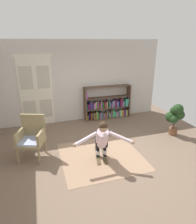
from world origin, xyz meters
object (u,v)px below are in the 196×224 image
wicker_chair (32,136)px  potted_plant (175,116)px  skis_pair (101,155)px  person_skier (102,138)px  bookshelf (107,107)px

wicker_chair → potted_plant: (4.27, -0.02, 0.04)m
wicker_chair → potted_plant: size_ratio=1.06×
potted_plant → skis_pair: 2.71m
potted_plant → wicker_chair: bearing=179.8°
wicker_chair → person_skier: (1.63, -0.73, 0.06)m
wicker_chair → person_skier: bearing=-24.2°
bookshelf → potted_plant: (1.53, -2.00, 0.16)m
bookshelf → skis_pair: bearing=-113.2°
bookshelf → person_skier: (-1.11, -2.71, 0.18)m
bookshelf → wicker_chair: size_ratio=1.63×
potted_plant → skis_pair: potted_plant is taller
person_skier → potted_plant: bearing=15.1°
bookshelf → person_skier: bearing=-112.4°
skis_pair → person_skier: bearing=-102.1°
wicker_chair → person_skier: 1.78m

